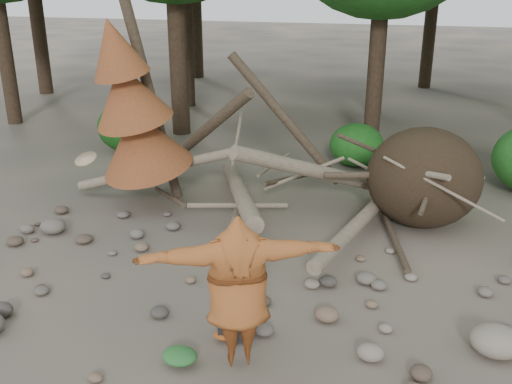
% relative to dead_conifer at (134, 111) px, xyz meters
% --- Properties ---
extents(ground, '(120.00, 120.00, 0.00)m').
position_rel_dead_conifer_xyz_m(ground, '(3.12, -3.37, -2.11)').
color(ground, '#514C44').
rests_on(ground, ground).
extents(deadfall_pile, '(8.55, 5.24, 3.30)m').
position_rel_dead_conifer_xyz_m(deadfall_pile, '(5.13, 0.87, -1.16)').
color(deadfall_pile, '#332619').
rests_on(deadfall_pile, ground).
extents(dead_conifer, '(2.06, 2.16, 4.35)m').
position_rel_dead_conifer_xyz_m(dead_conifer, '(0.00, 0.00, 0.00)').
color(dead_conifer, '#4C3F30').
rests_on(dead_conifer, ground).
extents(bush_left, '(1.80, 1.80, 1.44)m').
position_rel_dead_conifer_xyz_m(bush_left, '(-2.38, 3.83, -1.39)').
color(bush_left, '#174F15').
rests_on(bush_left, ground).
extents(bush_mid, '(1.40, 1.40, 1.12)m').
position_rel_dead_conifer_xyz_m(bush_mid, '(3.92, 4.43, -1.55)').
color(bush_mid, '#1F641D').
rests_on(bush_mid, ground).
extents(frisbee_thrower, '(3.30, 1.66, 2.56)m').
position_rel_dead_conifer_xyz_m(frisbee_thrower, '(3.77, -4.34, -1.04)').
color(frisbee_thrower, '#9F5224').
rests_on(frisbee_thrower, ground).
extents(backpack, '(0.50, 0.38, 0.30)m').
position_rel_dead_conifer_xyz_m(backpack, '(3.55, -3.83, -1.96)').
color(backpack, black).
rests_on(backpack, ground).
extents(cloth_green, '(0.46, 0.38, 0.17)m').
position_rel_dead_conifer_xyz_m(cloth_green, '(3.06, -4.58, -2.03)').
color(cloth_green, '#2B6D30').
rests_on(cloth_green, ground).
extents(cloth_orange, '(0.26, 0.21, 0.10)m').
position_rel_dead_conifer_xyz_m(cloth_orange, '(3.40, -3.94, -2.06)').
color(cloth_orange, '#A64E1C').
rests_on(cloth_orange, ground).
extents(boulder_mid_right, '(0.67, 0.60, 0.40)m').
position_rel_dead_conifer_xyz_m(boulder_mid_right, '(6.87, -3.11, -1.91)').
color(boulder_mid_right, gray).
rests_on(boulder_mid_right, ground).
extents(boulder_mid_left, '(0.50, 0.45, 0.30)m').
position_rel_dead_conifer_xyz_m(boulder_mid_left, '(-0.97, -1.66, -1.96)').
color(boulder_mid_left, '#686158').
rests_on(boulder_mid_left, ground).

